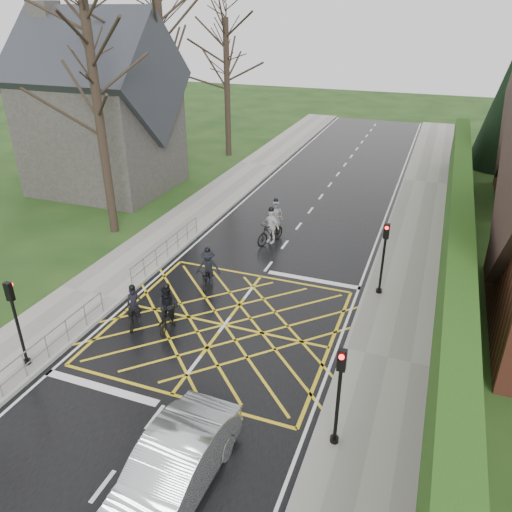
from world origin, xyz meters
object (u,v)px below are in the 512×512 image
Objects in this scene: cyclist_rear at (134,311)px; car at (172,470)px; cyclist_mid at (208,271)px; cyclist_front at (271,230)px; cyclist_lead at (275,218)px; cyclist_back at (168,311)px.

car is at bearing -74.84° from cyclist_rear.
cyclist_rear is 3.85m from cyclist_mid.
cyclist_mid is 5.05m from cyclist_front.
cyclist_mid is 10.24m from car.
cyclist_front is at bearing -99.05° from cyclist_lead.
cyclist_front reaches higher than cyclist_back.
cyclist_mid is at bearing 112.63° from car.
cyclist_rear reaches higher than car.
cyclist_rear is 0.37× the size of car.
cyclist_back is (1.30, 0.27, 0.16)m from cyclist_rear.
cyclist_lead is at bearing 73.11° from cyclist_back.
cyclist_mid is 1.04× the size of cyclist_lead.
cyclist_rear is at bearing 131.66° from car.
car is (2.51, -14.50, 0.07)m from cyclist_front.
cyclist_back is at bearing -104.74° from cyclist_mid.
cyclist_front reaches higher than car.
cyclist_front is 0.42× the size of car.
cyclist_lead is at bearing 101.90° from car.
cyclist_front is 1.08× the size of cyclist_lead.
cyclist_mid is 0.96× the size of cyclist_front.
cyclist_mid is (0.04, 3.35, -0.05)m from cyclist_back.
cyclist_rear is at bearing -84.01° from cyclist_front.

